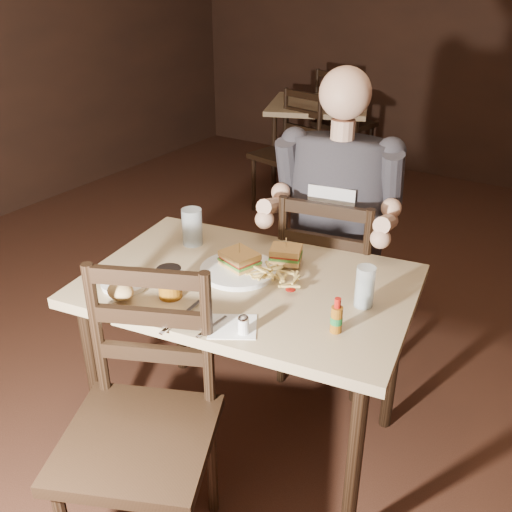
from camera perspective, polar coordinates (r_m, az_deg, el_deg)
The scene contains 23 objects.
room_shell at distance 2.12m, azimuth 4.05°, elevation 16.25°, with size 7.00×7.00×7.00m.
main_table at distance 2.12m, azimuth -0.74°, elevation -4.46°, with size 1.28×0.96×0.77m.
bg_table at distance 4.97m, azimuth 6.26°, elevation 13.96°, with size 1.04×1.04×0.77m.
chair_far at distance 2.66m, azimuth 7.65°, elevation -2.84°, with size 0.44×0.49×0.96m, color black, non-canonical shape.
chair_near at distance 1.88m, azimuth -11.79°, elevation -17.61°, with size 0.45×0.50×0.99m, color black, non-canonical shape.
bg_chair_far at distance 5.49m, azimuth 8.85°, elevation 12.98°, with size 0.45×0.49×0.97m, color black, non-canonical shape.
bg_chair_near at distance 4.55m, azimuth 2.90°, elevation 10.06°, with size 0.43×0.47×0.93m, color black, non-canonical shape.
diner at distance 2.41m, azimuth 8.05°, elevation 6.86°, with size 0.55×0.43×0.96m, color #2C2B30, non-canonical shape.
dinner_plate at distance 2.13m, azimuth -1.76°, elevation -1.53°, with size 0.28×0.28×0.02m, color white.
sandwich_left at distance 2.12m, azimuth -1.65°, elevation 0.20°, with size 0.13×0.11×0.11m, color tan, non-canonical shape.
sandwich_right at distance 2.16m, azimuth 3.01°, elevation 0.62°, with size 0.11×0.09×0.10m, color tan, non-canonical shape.
fries_pile at distance 2.06m, azimuth 2.20°, elevation -1.74°, with size 0.24×0.17×0.04m, color #E5C469, non-canonical shape.
ketchup_dollop at distance 1.99m, azimuth 3.48°, elevation -3.36°, with size 0.04×0.04×0.01m, color maroon.
glass_left at distance 2.34m, azimuth -6.40°, elevation 2.91°, with size 0.08×0.08×0.15m, color silver.
glass_right at distance 1.93m, azimuth 10.83°, elevation -3.03°, with size 0.06×0.06×0.15m, color silver.
hot_sauce at distance 1.79m, azimuth 8.08°, elevation -5.88°, with size 0.04×0.04×0.12m, color #8A4F10, non-canonical shape.
salt_shaker at distance 1.78m, azimuth -1.26°, elevation -6.93°, with size 0.03×0.03×0.06m, color white, non-canonical shape.
syrup_dispenser at distance 1.98m, azimuth -8.62°, elevation -2.66°, with size 0.09×0.09×0.11m, color #8A4F10, non-canonical shape.
napkin at distance 1.83m, azimuth -2.35°, elevation -7.06°, with size 0.15×0.14×0.00m, color white.
knife at distance 1.88m, azimuth -7.48°, elevation -6.03°, with size 0.01×0.22×0.01m, color silver.
fork at distance 1.82m, azimuth -4.43°, elevation -7.04°, with size 0.01×0.14×0.00m, color silver.
side_plate at distance 2.10m, azimuth -12.97°, elevation -2.73°, with size 0.17×0.17×0.01m, color white.
bread_roll at distance 1.99m, azimuth -13.41°, elevation -3.43°, with size 0.10×0.08×0.06m, color tan.
Camera 1 is at (1.01, -1.82, 1.80)m, focal length 40.00 mm.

